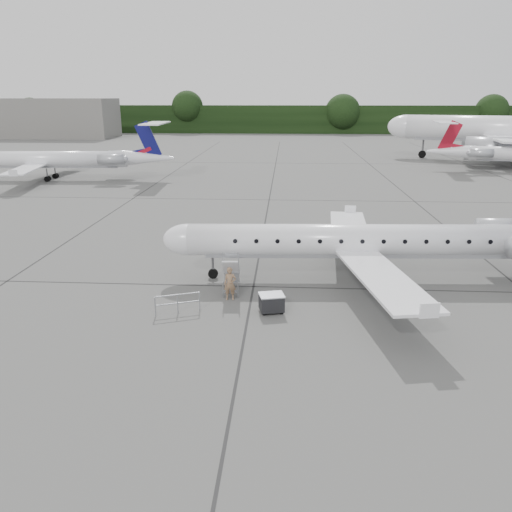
# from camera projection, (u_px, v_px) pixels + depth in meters

# --- Properties ---
(ground) EXTENTS (320.00, 320.00, 0.00)m
(ground) POSITION_uv_depth(u_px,v_px,m) (365.00, 313.00, 24.93)
(ground) COLOR #5F605D
(ground) RESTS_ON ground
(treeline) EXTENTS (260.00, 4.00, 8.00)m
(treeline) POSITION_uv_depth(u_px,v_px,m) (301.00, 119.00, 147.33)
(treeline) COLOR black
(treeline) RESTS_ON ground
(terminal_building) EXTENTS (40.00, 14.00, 10.00)m
(terminal_building) POSITION_uv_depth(u_px,v_px,m) (38.00, 118.00, 132.05)
(terminal_building) COLOR slate
(terminal_building) RESTS_ON ground
(main_regional_jet) EXTENTS (26.70, 19.84, 6.62)m
(main_regional_jet) POSITION_uv_depth(u_px,v_px,m) (363.00, 225.00, 28.62)
(main_regional_jet) COLOR white
(main_regional_jet) RESTS_ON ground
(airstair) EXTENTS (0.95, 2.16, 2.07)m
(airstair) POSITION_uv_depth(u_px,v_px,m) (231.00, 273.00, 27.45)
(airstair) COLOR white
(airstair) RESTS_ON ground
(passenger) EXTENTS (0.66, 0.44, 1.78)m
(passenger) POSITION_uv_depth(u_px,v_px,m) (230.00, 284.00, 26.34)
(passenger) COLOR #8A684B
(passenger) RESTS_ON ground
(safety_railing) EXTENTS (2.09, 0.85, 1.00)m
(safety_railing) POSITION_uv_depth(u_px,v_px,m) (178.00, 304.00, 24.73)
(safety_railing) COLOR #92949A
(safety_railing) RESTS_ON ground
(baggage_cart) EXTENTS (1.35, 1.18, 1.01)m
(baggage_cart) POSITION_uv_depth(u_px,v_px,m) (272.00, 303.00, 24.89)
(baggage_cart) COLOR black
(baggage_cart) RESTS_ON ground
(bg_narrowbody) EXTENTS (47.61, 39.85, 14.70)m
(bg_narrowbody) POSITION_uv_depth(u_px,v_px,m) (508.00, 116.00, 82.10)
(bg_narrowbody) COLOR white
(bg_narrowbody) RESTS_ON ground
(bg_regional_left) EXTENTS (29.19, 21.83, 7.35)m
(bg_regional_left) POSITION_uv_depth(u_px,v_px,m) (41.00, 151.00, 63.95)
(bg_regional_left) COLOR white
(bg_regional_left) RESTS_ON ground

